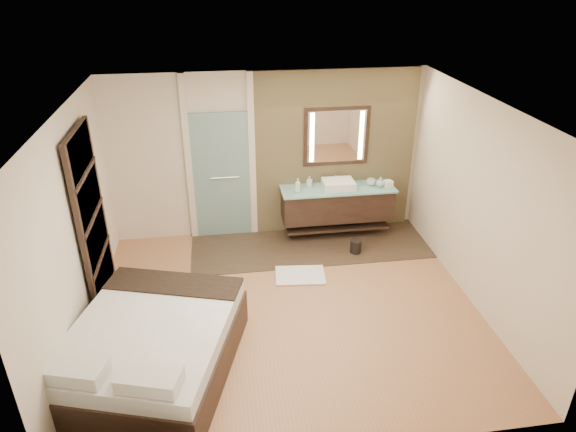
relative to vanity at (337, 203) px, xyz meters
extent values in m
plane|color=#A76B46|center=(-1.10, -1.92, -0.58)|extent=(5.00, 5.00, 0.00)
cube|color=#34281C|center=(-0.50, -0.32, -0.57)|extent=(3.80, 1.30, 0.01)
cube|color=tan|center=(0.00, 0.29, 0.77)|extent=(2.60, 0.08, 2.70)
cube|color=black|center=(0.00, 0.00, -0.01)|extent=(1.80, 0.50, 0.50)
cube|color=black|center=(0.00, 0.00, -0.40)|extent=(1.71, 0.45, 0.04)
cube|color=#98E9DF|center=(0.00, -0.02, 0.27)|extent=(1.85, 0.55, 0.03)
cube|color=white|center=(0.00, -0.02, 0.35)|extent=(0.50, 0.38, 0.13)
cylinder|color=silver|center=(0.00, 0.17, 0.37)|extent=(0.03, 0.03, 0.18)
cylinder|color=silver|center=(0.00, 0.13, 0.45)|extent=(0.02, 0.10, 0.02)
cube|color=black|center=(0.00, 0.24, 1.07)|extent=(1.06, 0.03, 0.96)
cube|color=white|center=(0.00, 0.23, 1.07)|extent=(0.94, 0.01, 0.84)
cube|color=#FFF0BF|center=(-0.40, 0.22, 1.07)|extent=(0.07, 0.01, 0.80)
cube|color=#FFF0BF|center=(0.40, 0.22, 1.07)|extent=(0.07, 0.01, 0.80)
cube|color=silver|center=(-1.85, 0.28, 0.47)|extent=(0.90, 0.05, 2.10)
cylinder|color=silver|center=(-1.80, 0.23, 0.47)|extent=(0.45, 0.03, 0.03)
cube|color=beige|center=(-2.35, 0.29, 0.77)|extent=(0.10, 0.08, 2.70)
cube|color=beige|center=(-1.35, 0.29, 0.77)|extent=(0.10, 0.08, 2.70)
cube|color=black|center=(-3.53, -1.32, 0.62)|extent=(0.06, 1.20, 2.40)
cube|color=beige|center=(-3.51, -1.32, -0.21)|extent=(0.02, 1.06, 0.52)
cube|color=beige|center=(-3.51, -1.32, 0.38)|extent=(0.02, 1.06, 0.52)
cube|color=beige|center=(-3.51, -1.32, 0.96)|extent=(0.02, 1.06, 0.52)
cube|color=beige|center=(-3.51, -1.32, 1.55)|extent=(0.02, 1.06, 0.52)
cube|color=black|center=(-2.75, -2.83, -0.35)|extent=(2.22, 2.50, 0.46)
cube|color=silver|center=(-2.75, -2.83, -0.02)|extent=(2.15, 2.43, 0.19)
cube|color=black|center=(-2.52, -2.08, 0.07)|extent=(1.69, 0.93, 0.04)
cube|color=silver|center=(-3.35, -3.53, 0.15)|extent=(0.64, 0.47, 0.15)
cube|color=silver|center=(-2.65, -3.74, 0.15)|extent=(0.64, 0.47, 0.15)
cube|color=white|center=(-0.80, -1.17, -0.56)|extent=(0.77, 0.57, 0.02)
cylinder|color=black|center=(0.18, -0.63, -0.47)|extent=(0.24, 0.24, 0.22)
cube|color=white|center=(0.82, -0.07, 0.33)|extent=(0.14, 0.14, 0.10)
imported|color=silver|center=(-0.67, -0.07, 0.40)|extent=(0.10, 0.10, 0.23)
imported|color=#B2B2B2|center=(-0.45, 0.11, 0.37)|extent=(0.10, 0.11, 0.17)
imported|color=#A5CFCB|center=(0.68, -0.06, 0.37)|extent=(0.17, 0.17, 0.16)
imported|color=silver|center=(0.55, 0.02, 0.34)|extent=(0.18, 0.18, 0.11)
camera|label=1|loc=(-1.89, -7.41, 3.62)|focal=32.00mm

